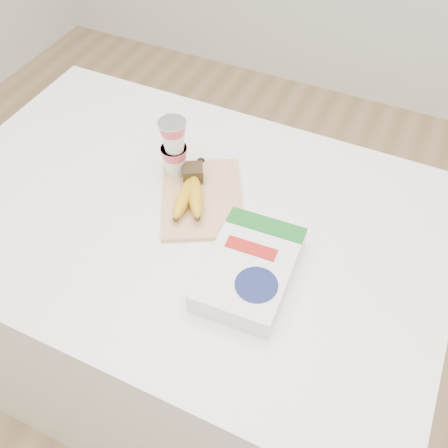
# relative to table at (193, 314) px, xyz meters

# --- Properties ---
(room) EXTENTS (4.00, 4.00, 4.00)m
(room) POSITION_rel_table_xyz_m (0.00, 0.00, 0.89)
(room) COLOR tan
(room) RESTS_ON ground
(table) EXTENTS (1.22, 0.82, 0.92)m
(table) POSITION_rel_table_xyz_m (0.00, 0.00, 0.00)
(table) COLOR white
(table) RESTS_ON ground
(cutting_board) EXTENTS (0.29, 0.32, 0.01)m
(cutting_board) POSITION_rel_table_xyz_m (0.02, 0.06, 0.47)
(cutting_board) COLOR tan
(cutting_board) RESTS_ON table
(bananas) EXTENTS (0.13, 0.18, 0.05)m
(bananas) POSITION_rel_table_xyz_m (0.00, 0.04, 0.49)
(bananas) COLOR #382816
(bananas) RESTS_ON cutting_board
(yogurt_stack) EXTENTS (0.07, 0.07, 0.15)m
(yogurt_stack) POSITION_rel_table_xyz_m (-0.07, 0.10, 0.56)
(yogurt_stack) COLOR white
(yogurt_stack) RESTS_ON cutting_board
(cereal_box) EXTENTS (0.18, 0.26, 0.06)m
(cereal_box) POSITION_rel_table_xyz_m (0.21, -0.10, 0.49)
(cereal_box) COLOR white
(cereal_box) RESTS_ON table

